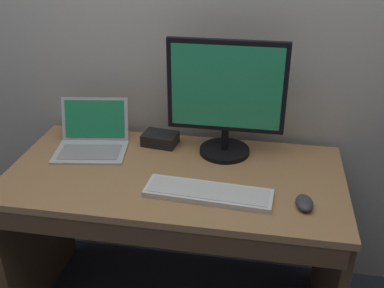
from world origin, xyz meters
TOP-DOWN VIEW (x-y plane):
  - desk at (0.00, -0.01)m, footprint 1.41×0.70m
  - laptop_silver at (-0.42, 0.16)m, footprint 0.35×0.33m
  - external_monitor at (0.19, 0.20)m, footprint 0.50×0.22m
  - wired_keyboard at (0.16, -0.15)m, footprint 0.50×0.17m
  - computer_mouse at (0.53, -0.16)m, footprint 0.08×0.11m
  - external_drive_box at (-0.12, 0.24)m, footprint 0.17×0.13m

SIDE VIEW (x-z plane):
  - desk at x=0.00m, z-range 0.16..0.93m
  - wired_keyboard at x=0.16m, z-range 0.77..0.80m
  - computer_mouse at x=0.53m, z-range 0.77..0.81m
  - external_drive_box at x=-0.12m, z-range 0.77..0.83m
  - laptop_silver at x=-0.42m, z-range 0.72..0.92m
  - external_monitor at x=0.19m, z-range 0.78..1.30m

